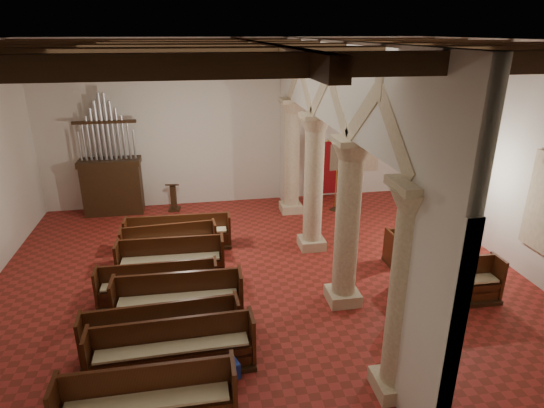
{
  "coord_description": "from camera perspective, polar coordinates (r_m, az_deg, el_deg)",
  "views": [
    {
      "loc": [
        -1.55,
        -10.6,
        6.22
      ],
      "look_at": [
        0.4,
        0.5,
        1.89
      ],
      "focal_mm": 30.0,
      "sensor_mm": 36.0,
      "label": 1
    }
  ],
  "objects": [
    {
      "name": "arcade",
      "position": [
        11.43,
        7.43,
        7.41
      ],
      "size": [
        0.9,
        11.9,
        6.0
      ],
      "color": "beige",
      "rests_on": "floor"
    },
    {
      "name": "aisle_pew_0",
      "position": [
        12.05,
        22.04,
        -9.71
      ],
      "size": [
        2.16,
        0.76,
        1.11
      ],
      "rotation": [
        0.0,
        0.0,
        -0.01
      ],
      "color": "#301D0F",
      "rests_on": "floor"
    },
    {
      "name": "wall_right",
      "position": [
        13.99,
        28.21,
        5.21
      ],
      "size": [
        0.02,
        12.0,
        6.0
      ],
      "primitive_type": "cube",
      "color": "silver",
      "rests_on": "floor"
    },
    {
      "name": "aisle_pew_2",
      "position": [
        13.64,
        17.8,
        -5.59
      ],
      "size": [
        1.87,
        0.72,
        1.02
      ],
      "rotation": [
        0.0,
        0.0,
        0.02
      ],
      "color": "#301D0F",
      "rests_on": "floor"
    },
    {
      "name": "ceiling",
      "position": [
        10.71,
        -1.74,
        19.84
      ],
      "size": [
        14.0,
        14.0,
        0.0
      ],
      "primitive_type": "plane",
      "rotation": [
        3.14,
        0.0,
        0.0
      ],
      "color": "black",
      "rests_on": "wall_back"
    },
    {
      "name": "dossal_curtain",
      "position": [
        18.0,
        6.77,
        4.56
      ],
      "size": [
        1.8,
        0.07,
        2.17
      ],
      "color": "maroon",
      "rests_on": "floor"
    },
    {
      "name": "nave_pew_7",
      "position": [
        14.07,
        -11.6,
        -4.18
      ],
      "size": [
        3.15,
        0.77,
        1.02
      ],
      "rotation": [
        0.0,
        0.0,
        -0.03
      ],
      "color": "#301D0F",
      "rests_on": "floor"
    },
    {
      "name": "nave_pew_1",
      "position": [
        9.41,
        -12.24,
        -18.1
      ],
      "size": [
        3.15,
        0.8,
        1.07
      ],
      "rotation": [
        0.0,
        0.0,
        0.03
      ],
      "color": "#301D0F",
      "rests_on": "floor"
    },
    {
      "name": "floor",
      "position": [
        12.38,
        -1.44,
        -9.13
      ],
      "size": [
        14.0,
        14.0,
        0.0
      ],
      "primitive_type": "plane",
      "color": "maroon",
      "rests_on": "ground"
    },
    {
      "name": "wall_back",
      "position": [
        16.98,
        -4.62,
        10.02
      ],
      "size": [
        14.0,
        0.02,
        6.0
      ],
      "primitive_type": "cube",
      "color": "silver",
      "rests_on": "floor"
    },
    {
      "name": "hymnal_box_a",
      "position": [
        9.08,
        -5.29,
        -20.06
      ],
      "size": [
        0.4,
        0.36,
        0.33
      ],
      "primitive_type": "cube",
      "rotation": [
        0.0,
        0.0,
        0.34
      ],
      "color": "#153C97",
      "rests_on": "floor"
    },
    {
      "name": "ceiling_beams",
      "position": [
        10.72,
        -1.73,
        18.88
      ],
      "size": [
        13.8,
        11.8,
        0.3
      ],
      "primitive_type": null,
      "color": "#301D0F",
      "rests_on": "wall_back"
    },
    {
      "name": "nave_pew_3",
      "position": [
        10.73,
        -11.56,
        -12.43
      ],
      "size": [
        2.89,
        0.83,
        1.14
      ],
      "rotation": [
        0.0,
        0.0,
        -0.02
      ],
      "color": "#301D0F",
      "rests_on": "floor"
    },
    {
      "name": "processional_banner",
      "position": [
        16.67,
        8.02,
        1.96
      ],
      "size": [
        0.6,
        0.77,
        2.68
      ],
      "rotation": [
        0.0,
        0.0,
        0.21
      ],
      "color": "#301D0F",
      "rests_on": "floor"
    },
    {
      "name": "pipe_organ",
      "position": [
        17.07,
        -19.51,
        3.28
      ],
      "size": [
        2.1,
        0.85,
        4.4
      ],
      "color": "#301D0F",
      "rests_on": "floor"
    },
    {
      "name": "lectern",
      "position": [
        16.97,
        -12.24,
        0.65
      ],
      "size": [
        0.48,
        0.49,
        1.09
      ],
      "rotation": [
        0.0,
        0.0,
        -0.14
      ],
      "color": "#382411",
      "rests_on": "floor"
    },
    {
      "name": "hymnal_box_b",
      "position": [
        9.89,
        -8.95,
        -16.34
      ],
      "size": [
        0.36,
        0.31,
        0.32
      ],
      "primitive_type": "cube",
      "rotation": [
        0.0,
        0.0,
        0.2
      ],
      "color": "navy",
      "rests_on": "floor"
    },
    {
      "name": "nave_pew_6",
      "position": [
        13.47,
        -12.69,
        -5.42
      ],
      "size": [
        2.72,
        0.85,
        1.03
      ],
      "rotation": [
        0.0,
        0.0,
        0.06
      ],
      "color": "#301D0F",
      "rests_on": "floor"
    },
    {
      "name": "window_back",
      "position": [
        18.27,
        11.42,
        7.9
      ],
      "size": [
        1.0,
        0.03,
        2.2
      ],
      "primitive_type": "cube",
      "color": "#32715A",
      "rests_on": "wall_back"
    },
    {
      "name": "hymnal_box_c",
      "position": [
        12.38,
        -8.65,
        -8.12
      ],
      "size": [
        0.3,
        0.25,
        0.28
      ],
      "primitive_type": "cube",
      "rotation": [
        0.0,
        0.0,
        -0.09
      ],
      "color": "navy",
      "rests_on": "floor"
    },
    {
      "name": "tube_heater_b",
      "position": [
        8.65,
        -8.32,
        -23.7
      ],
      "size": [
        0.94,
        0.32,
        0.09
      ],
      "primitive_type": "cylinder",
      "rotation": [
        0.0,
        1.57,
        0.25
      ],
      "color": "white",
      "rests_on": "floor"
    },
    {
      "name": "aisle_pew_1",
      "position": [
        12.82,
        20.06,
        -7.71
      ],
      "size": [
        1.77,
        0.76,
        0.98
      ],
      "rotation": [
        0.0,
        0.0,
        0.06
      ],
      "color": "#301D0F",
      "rests_on": "floor"
    },
    {
      "name": "wall_front",
      "position": [
        5.82,
        7.41,
        -12.72
      ],
      "size": [
        14.0,
        0.02,
        6.0
      ],
      "primitive_type": "cube",
      "color": "silver",
      "rests_on": "floor"
    },
    {
      "name": "nave_pew_4",
      "position": [
        11.56,
        -14.05,
        -10.36
      ],
      "size": [
        2.87,
        0.67,
        0.98
      ],
      "rotation": [
        0.0,
        0.0,
        -0.01
      ],
      "color": "#301D0F",
      "rests_on": "floor"
    },
    {
      "name": "window_right_b",
      "position": [
        16.14,
        22.43,
        4.99
      ],
      "size": [
        0.03,
        1.0,
        2.2
      ],
      "primitive_type": "cube",
      "color": "#32715A",
      "rests_on": "wall_right"
    },
    {
      "name": "nave_pew_2",
      "position": [
        9.94,
        -13.52,
        -15.9
      ],
      "size": [
        3.19,
        0.86,
        1.04
      ],
      "rotation": [
        0.0,
        0.0,
        0.05
      ],
      "color": "#301D0F",
      "rests_on": "floor"
    },
    {
      "name": "nave_pew_5",
      "position": [
        12.45,
        -12.45,
        -7.54
      ],
      "size": [
        2.8,
        0.83,
        1.11
      ],
      "rotation": [
        0.0,
        0.0,
        -0.03
      ],
      "color": "#301D0F",
      "rests_on": "floor"
    }
  ]
}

